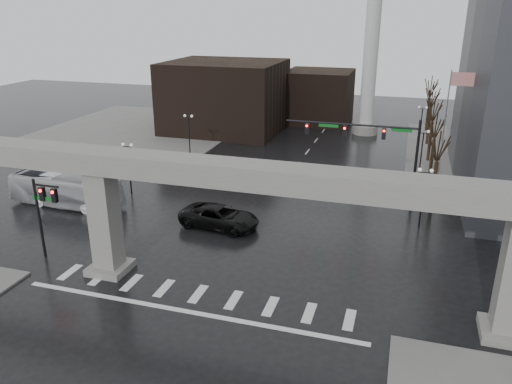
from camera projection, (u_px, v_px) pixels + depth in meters
ground at (204, 286)px, 32.72m from camera, size 160.00×160.00×0.00m
sidewalk_nw at (133, 133)px, 72.10m from camera, size 28.00×36.00×0.15m
elevated_guideway at (220, 190)px, 29.98m from camera, size 48.00×2.60×8.70m
building_far_left at (225, 97)px, 72.47m from camera, size 16.00×14.00×10.00m
building_far_mid at (319, 96)px, 78.50m from camera, size 10.00×10.00×8.00m
smokestack at (372, 37)px, 67.68m from camera, size 3.60×3.60×30.00m
signal_mast_arm at (374, 141)px, 45.09m from camera, size 12.12×0.43×8.00m
signal_left_pole at (44, 206)px, 35.11m from camera, size 2.30×0.30×6.00m
flagpole_assembly at (448, 120)px, 45.64m from camera, size 2.06×0.12×12.00m
lamp_right_0 at (424, 188)px, 40.37m from camera, size 1.22×0.32×5.11m
lamp_right_1 at (422, 145)px, 52.92m from camera, size 1.22×0.32×5.11m
lamp_right_2 at (422, 118)px, 65.47m from camera, size 1.22×0.32×5.11m
lamp_left_0 at (129, 160)px, 47.76m from camera, size 1.22×0.32×5.11m
lamp_left_1 at (189, 128)px, 60.32m from camera, size 1.22×0.32×5.11m
lamp_left_2 at (228, 107)px, 72.87m from camera, size 1.22×0.32×5.11m
tree_right_0 at (435, 181)px, 43.93m from camera, size 1.09×1.58×7.50m
tree_right_1 at (432, 156)px, 51.08m from camera, size 1.09×1.61×7.67m
tree_right_2 at (431, 137)px, 58.23m from camera, size 1.10×1.63×7.85m
tree_right_3 at (429, 123)px, 65.38m from camera, size 1.11×1.66×8.02m
tree_right_4 at (428, 111)px, 72.53m from camera, size 1.12×1.69×8.19m
pickup_truck at (219, 217)px, 41.20m from camera, size 6.95×3.78×1.85m
city_bus at (66, 190)px, 45.50m from camera, size 11.07×3.07×3.05m
far_car at (266, 171)px, 53.55m from camera, size 1.77×3.84×1.27m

